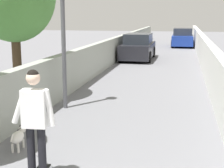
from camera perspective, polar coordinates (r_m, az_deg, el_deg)
ground_plane at (r=16.16m, az=7.00°, el=2.27°), size 80.00×80.00×0.00m
wall_left at (r=14.53m, az=-3.23°, el=4.04°), size 48.00×0.30×1.38m
fence_right at (r=14.05m, az=16.23°, el=3.56°), size 48.00×0.30×1.49m
person_skateboarder at (r=5.38m, az=-13.01°, el=-5.11°), size 0.26×0.71×1.72m
dog at (r=6.92m, az=-15.68°, el=-8.58°), size 1.37×1.02×1.06m
car_near at (r=20.16m, az=4.47°, el=6.22°), size 4.25×1.80×1.54m
car_far at (r=29.09m, az=11.93°, el=7.67°), size 3.99×1.80×1.54m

